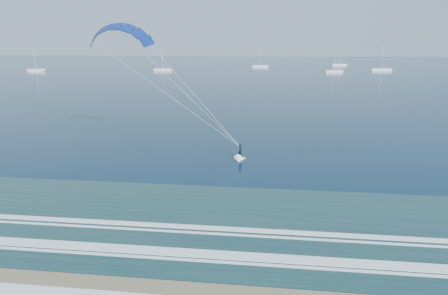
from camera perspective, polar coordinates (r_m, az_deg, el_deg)
kitesurfer_rig at (r=48.48m, az=-6.47°, el=8.52°), size 20.07×5.65×17.56m
sailboat_0 at (r=234.73m, az=-25.26°, el=9.98°), size 8.82×2.40×11.97m
sailboat_1 at (r=219.12m, az=-8.76°, el=10.95°), size 9.30×2.40×12.69m
sailboat_2 at (r=251.46m, az=5.20°, el=11.51°), size 9.49×2.40×12.68m
sailboat_3 at (r=210.84m, az=15.46°, el=10.46°), size 8.08×2.40×11.30m
sailboat_4 at (r=276.84m, az=16.15°, el=11.29°), size 8.95×2.40×12.13m
sailboat_5 at (r=232.06m, az=21.57°, el=10.32°), size 10.01×2.40×13.48m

